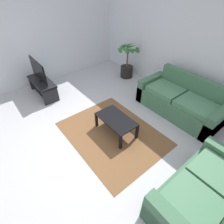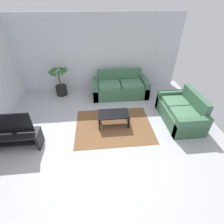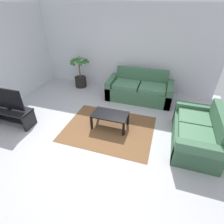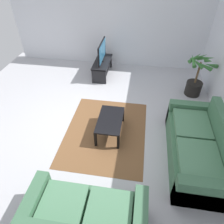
{
  "view_description": "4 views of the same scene",
  "coord_description": "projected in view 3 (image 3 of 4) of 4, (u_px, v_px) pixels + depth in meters",
  "views": [
    {
      "loc": [
        2.32,
        -1.15,
        2.76
      ],
      "look_at": [
        0.13,
        0.6,
        0.48
      ],
      "focal_mm": 27.57,
      "sensor_mm": 36.0,
      "label": 1
    },
    {
      "loc": [
        -0.14,
        -3.09,
        3.14
      ],
      "look_at": [
        0.23,
        0.58,
        0.45
      ],
      "focal_mm": 26.0,
      "sensor_mm": 36.0,
      "label": 2
    },
    {
      "loc": [
        1.4,
        -2.76,
        2.82
      ],
      "look_at": [
        0.4,
        0.35,
        0.63
      ],
      "focal_mm": 27.94,
      "sensor_mm": 36.0,
      "label": 3
    },
    {
      "loc": [
        3.36,
        1.13,
        3.2
      ],
      "look_at": [
        0.11,
        0.61,
        0.44
      ],
      "focal_mm": 32.92,
      "sensor_mm": 36.0,
      "label": 4
    }
  ],
  "objects": [
    {
      "name": "tv",
      "position": [
        6.0,
        99.0,
        4.21
      ],
      "size": [
        0.96,
        0.1,
        0.58
      ],
      "color": "black",
      "rests_on": "tv_stand"
    },
    {
      "name": "area_rug",
      "position": [
        109.0,
        128.0,
        4.43
      ],
      "size": [
        2.2,
        1.7,
        0.01
      ],
      "primitive_type": "cube",
      "color": "brown",
      "rests_on": "ground"
    },
    {
      "name": "wall_back",
      "position": [
        125.0,
        49.0,
        5.73
      ],
      "size": [
        6.0,
        0.06,
        2.7
      ],
      "primitive_type": "cube",
      "color": "silver",
      "rests_on": "ground"
    },
    {
      "name": "tv_stand",
      "position": [
        12.0,
        114.0,
        4.47
      ],
      "size": [
        1.1,
        0.45,
        0.44
      ],
      "color": "black",
      "rests_on": "ground"
    },
    {
      "name": "potted_palm",
      "position": [
        80.0,
        74.0,
        6.25
      ],
      "size": [
        0.77,
        0.73,
        1.12
      ],
      "color": "black",
      "rests_on": "ground"
    },
    {
      "name": "coffee_table",
      "position": [
        110.0,
        116.0,
        4.33
      ],
      "size": [
        0.87,
        0.5,
        0.38
      ],
      "color": "black",
      "rests_on": "ground"
    },
    {
      "name": "couch_main",
      "position": [
        139.0,
        90.0,
        5.57
      ],
      "size": [
        2.01,
        0.9,
        0.9
      ],
      "color": "#3F6B4C",
      "rests_on": "ground"
    },
    {
      "name": "couch_loveseat",
      "position": [
        197.0,
        134.0,
        3.82
      ],
      "size": [
        0.9,
        1.62,
        0.9
      ],
      "color": "#3F6B4C",
      "rests_on": "ground"
    },
    {
      "name": "ground_plane",
      "position": [
        91.0,
        139.0,
        4.11
      ],
      "size": [
        6.6,
        6.6,
        0.0
      ],
      "primitive_type": "plane",
      "color": "#B2B2B7"
    }
  ]
}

